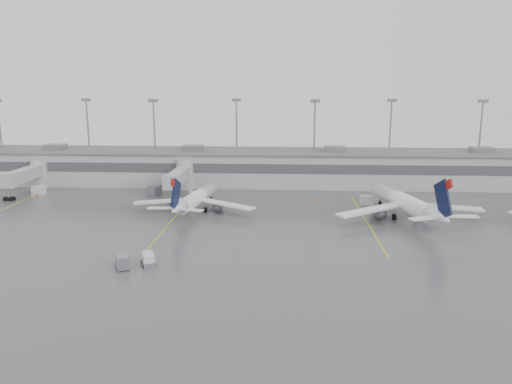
{
  "coord_description": "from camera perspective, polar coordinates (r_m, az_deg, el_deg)",
  "views": [
    {
      "loc": [
        2.66,
        -63.88,
        23.69
      ],
      "look_at": [
        -2.37,
        24.0,
        5.0
      ],
      "focal_mm": 35.0,
      "sensor_mm": 36.0,
      "label": 1
    }
  ],
  "objects": [
    {
      "name": "ground",
      "position": [
        68.18,
        0.85,
        -8.35
      ],
      "size": [
        260.0,
        260.0,
        0.0
      ],
      "primitive_type": "plane",
      "color": "#4B4B4D",
      "rests_on": "ground"
    },
    {
      "name": "terminal",
      "position": [
        123.44,
        2.0,
        2.88
      ],
      "size": [
        152.0,
        17.0,
        9.45
      ],
      "color": "#A8A9A3",
      "rests_on": "ground"
    },
    {
      "name": "light_masts",
      "position": [
        128.19,
        2.09,
        6.76
      ],
      "size": [
        142.4,
        8.0,
        20.6
      ],
      "color": "gray",
      "rests_on": "ground"
    },
    {
      "name": "jet_bridge_left",
      "position": [
        125.65,
        -24.36,
        1.84
      ],
      "size": [
        4.0,
        17.2,
        7.0
      ],
      "color": "#A2A5A7",
      "rests_on": "ground"
    },
    {
      "name": "jet_bridge_right",
      "position": [
        113.76,
        -8.52,
        1.82
      ],
      "size": [
        4.0,
        17.2,
        7.0
      ],
      "color": "#A2A5A7",
      "rests_on": "ground"
    },
    {
      "name": "stand_markings",
      "position": [
        91.05,
        1.49,
        -3.09
      ],
      "size": [
        105.25,
        40.0,
        0.01
      ],
      "color": "yellow",
      "rests_on": "ground"
    },
    {
      "name": "jet_mid_left",
      "position": [
        96.75,
        -6.77,
        -0.62
      ],
      "size": [
        23.78,
        26.84,
        8.72
      ],
      "rotation": [
        0.0,
        0.0,
        -0.15
      ],
      "color": "white",
      "rests_on": "ground"
    },
    {
      "name": "jet_mid_right",
      "position": [
        94.43,
        16.65,
        -1.1
      ],
      "size": [
        27.04,
        30.65,
        10.06
      ],
      "rotation": [
        0.0,
        0.0,
        0.23
      ],
      "color": "white",
      "rests_on": "ground"
    },
    {
      "name": "baggage_tug",
      "position": [
        69.36,
        -12.21,
        -7.67
      ],
      "size": [
        2.62,
        3.14,
        1.74
      ],
      "rotation": [
        0.0,
        0.0,
        0.42
      ],
      "color": "silver",
      "rests_on": "ground"
    },
    {
      "name": "baggage_cart",
      "position": [
        69.11,
        -15.06,
        -7.67
      ],
      "size": [
        2.59,
        3.19,
        1.79
      ],
      "rotation": [
        0.0,
        0.0,
        0.42
      ],
      "color": "slate",
      "rests_on": "ground"
    },
    {
      "name": "gse_uld_a",
      "position": [
        121.25,
        -23.59,
        0.17
      ],
      "size": [
        2.77,
        1.89,
        1.92
      ],
      "primitive_type": "cube",
      "rotation": [
        0.0,
        0.0,
        -0.03
      ],
      "color": "silver",
      "rests_on": "ground"
    },
    {
      "name": "gse_uld_b",
      "position": [
        106.84,
        -6.95,
        -0.4
      ],
      "size": [
        3.03,
        2.46,
        1.86
      ],
      "primitive_type": "cube",
      "rotation": [
        0.0,
        0.0,
        0.31
      ],
      "color": "silver",
      "rests_on": "ground"
    },
    {
      "name": "gse_uld_c",
      "position": [
        104.69,
        12.56,
        -0.88
      ],
      "size": [
        2.75,
        2.05,
        1.78
      ],
      "primitive_type": "cube",
      "rotation": [
        0.0,
        0.0,
        0.16
      ],
      "color": "silver",
      "rests_on": "ground"
    },
    {
      "name": "gse_loader",
      "position": [
        112.62,
        -11.56,
        0.16
      ],
      "size": [
        2.85,
        3.83,
        2.15
      ],
      "primitive_type": "cube",
      "rotation": [
        0.0,
        0.0,
        -0.22
      ],
      "color": "slate",
      "rests_on": "ground"
    },
    {
      "name": "cone_a",
      "position": [
        120.54,
        -23.75,
        -0.2
      ],
      "size": [
        0.46,
        0.46,
        0.74
      ],
      "primitive_type": "cone",
      "color": "#F33B05",
      "rests_on": "ground"
    },
    {
      "name": "cone_b",
      "position": [
        107.65,
        -5.86,
        -0.58
      ],
      "size": [
        0.47,
        0.47,
        0.75
      ],
      "primitive_type": "cone",
      "color": "#F33B05",
      "rests_on": "ground"
    },
    {
      "name": "cone_c",
      "position": [
        107.04,
        6.87,
        -0.71
      ],
      "size": [
        0.4,
        0.4,
        0.63
      ],
      "primitive_type": "cone",
      "color": "#F33B05",
      "rests_on": "ground"
    },
    {
      "name": "cone_d",
      "position": [
        108.1,
        24.47,
        -1.58
      ],
      "size": [
        0.43,
        0.43,
        0.69
      ],
      "primitive_type": "cone",
      "color": "#F33B05",
      "rests_on": "ground"
    }
  ]
}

